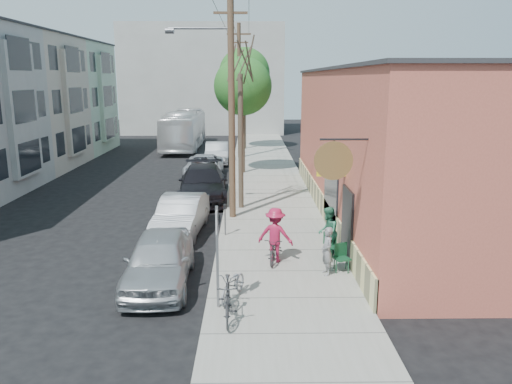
{
  "coord_description": "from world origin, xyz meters",
  "views": [
    {
      "loc": [
        3.2,
        -16.94,
        6.14
      ],
      "look_at": [
        3.47,
        3.42,
        1.5
      ],
      "focal_mm": 35.0,
      "sensor_mm": 36.0,
      "label": 1
    }
  ],
  "objects_px": {
    "patio_chair_b": "(341,258)",
    "bus": "(184,130)",
    "cyclist": "(275,235)",
    "patio_chair_a": "(331,246)",
    "tree_leafy_far": "(244,73)",
    "patron_green": "(328,232)",
    "parking_meter_near": "(225,215)",
    "car_2": "(203,183)",
    "car_1": "(181,215)",
    "parked_bike_a": "(228,300)",
    "tree_bare": "(241,142)",
    "car_3": "(204,166)",
    "car_4": "(217,153)",
    "car_0": "(159,260)",
    "utility_pole_near": "(230,96)",
    "parking_meter_far": "(231,179)",
    "tree_leafy_mid": "(243,86)",
    "parked_bike_b": "(233,285)",
    "patron_grey": "(327,251)",
    "sign_post": "(217,247)"
  },
  "relations": [
    {
      "from": "sign_post",
      "to": "car_4",
      "type": "bearing_deg",
      "value": 93.67
    },
    {
      "from": "cyclist",
      "to": "patio_chair_a",
      "type": "bearing_deg",
      "value": -155.69
    },
    {
      "from": "patio_chair_b",
      "to": "car_3",
      "type": "bearing_deg",
      "value": 86.52
    },
    {
      "from": "parking_meter_far",
      "to": "parked_bike_b",
      "type": "xyz_separation_m",
      "value": [
        0.49,
        -12.85,
        -0.41
      ]
    },
    {
      "from": "parked_bike_a",
      "to": "tree_bare",
      "type": "bearing_deg",
      "value": 87.94
    },
    {
      "from": "car_0",
      "to": "parked_bike_a",
      "type": "bearing_deg",
      "value": -51.6
    },
    {
      "from": "patron_grey",
      "to": "parking_meter_near",
      "type": "bearing_deg",
      "value": -150.9
    },
    {
      "from": "patio_chair_b",
      "to": "patron_green",
      "type": "distance_m",
      "value": 1.47
    },
    {
      "from": "patron_green",
      "to": "parked_bike_a",
      "type": "xyz_separation_m",
      "value": [
        -3.24,
        -4.58,
        -0.34
      ]
    },
    {
      "from": "bus",
      "to": "patio_chair_a",
      "type": "bearing_deg",
      "value": -73.7
    },
    {
      "from": "car_2",
      "to": "car_4",
      "type": "xyz_separation_m",
      "value": [
        0.0,
        11.36,
        -0.09
      ]
    },
    {
      "from": "patio_chair_b",
      "to": "car_3",
      "type": "distance_m",
      "value": 17.32
    },
    {
      "from": "tree_bare",
      "to": "cyclist",
      "type": "xyz_separation_m",
      "value": [
        1.25,
        -7.21,
        -2.18
      ]
    },
    {
      "from": "patio_chair_a",
      "to": "cyclist",
      "type": "height_order",
      "value": "cyclist"
    },
    {
      "from": "tree_leafy_far",
      "to": "patron_green",
      "type": "xyz_separation_m",
      "value": [
        3.08,
        -27.28,
        -5.54
      ]
    },
    {
      "from": "parking_meter_far",
      "to": "car_3",
      "type": "relative_size",
      "value": 0.25
    },
    {
      "from": "patio_chair_a",
      "to": "car_1",
      "type": "height_order",
      "value": "car_1"
    },
    {
      "from": "car_3",
      "to": "tree_bare",
      "type": "bearing_deg",
      "value": -74.04
    },
    {
      "from": "cyclist",
      "to": "parked_bike_a",
      "type": "xyz_separation_m",
      "value": [
        -1.42,
        -4.13,
        -0.38
      ]
    },
    {
      "from": "patio_chair_b",
      "to": "bus",
      "type": "height_order",
      "value": "bus"
    },
    {
      "from": "car_0",
      "to": "car_4",
      "type": "distance_m",
      "value": 22.32
    },
    {
      "from": "tree_bare",
      "to": "parked_bike_b",
      "type": "xyz_separation_m",
      "value": [
        -0.06,
        -10.13,
        -2.68
      ]
    },
    {
      "from": "patron_green",
      "to": "cyclist",
      "type": "xyz_separation_m",
      "value": [
        -1.82,
        -0.45,
        0.05
      ]
    },
    {
      "from": "tree_bare",
      "to": "tree_leafy_far",
      "type": "bearing_deg",
      "value": 90.0
    },
    {
      "from": "sign_post",
      "to": "patron_green",
      "type": "distance_m",
      "value": 5.3
    },
    {
      "from": "tree_leafy_far",
      "to": "patio_chair_b",
      "type": "xyz_separation_m",
      "value": [
        3.31,
        -28.66,
        -5.98
      ]
    },
    {
      "from": "parked_bike_a",
      "to": "car_1",
      "type": "xyz_separation_m",
      "value": [
        -2.21,
        7.73,
        0.08
      ]
    },
    {
      "from": "cyclist",
      "to": "parked_bike_a",
      "type": "height_order",
      "value": "cyclist"
    },
    {
      "from": "parked_bike_a",
      "to": "car_0",
      "type": "bearing_deg",
      "value": 129.1
    },
    {
      "from": "cyclist",
      "to": "car_4",
      "type": "xyz_separation_m",
      "value": [
        -3.25,
        20.75,
        -0.3
      ]
    },
    {
      "from": "parking_meter_near",
      "to": "car_1",
      "type": "height_order",
      "value": "car_1"
    },
    {
      "from": "parked_bike_a",
      "to": "tree_leafy_far",
      "type": "bearing_deg",
      "value": 88.47
    },
    {
      "from": "patio_chair_b",
      "to": "cyclist",
      "type": "bearing_deg",
      "value": 132.51
    },
    {
      "from": "car_2",
      "to": "patio_chair_b",
      "type": "bearing_deg",
      "value": -66.63
    },
    {
      "from": "parking_meter_near",
      "to": "car_2",
      "type": "xyz_separation_m",
      "value": [
        -1.45,
        6.51,
        -0.12
      ]
    },
    {
      "from": "utility_pole_near",
      "to": "tree_leafy_far",
      "type": "xyz_separation_m",
      "value": [
        0.41,
        22.16,
        1.16
      ]
    },
    {
      "from": "patron_green",
      "to": "cyclist",
      "type": "bearing_deg",
      "value": -62.94
    },
    {
      "from": "cyclist",
      "to": "patio_chair_b",
      "type": "bearing_deg",
      "value": 172.81
    },
    {
      "from": "utility_pole_near",
      "to": "patio_chair_a",
      "type": "distance_m",
      "value": 8.02
    },
    {
      "from": "patio_chair_a",
      "to": "car_2",
      "type": "distance_m",
      "value": 10.51
    },
    {
      "from": "car_2",
      "to": "patio_chair_a",
      "type": "bearing_deg",
      "value": -64.45
    },
    {
      "from": "parking_meter_near",
      "to": "car_4",
      "type": "xyz_separation_m",
      "value": [
        -1.45,
        17.86,
        -0.21
      ]
    },
    {
      "from": "patio_chair_a",
      "to": "cyclist",
      "type": "relative_size",
      "value": 0.48
    },
    {
      "from": "tree_leafy_far",
      "to": "patio_chair_b",
      "type": "relative_size",
      "value": 9.77
    },
    {
      "from": "parked_bike_a",
      "to": "parking_meter_near",
      "type": "bearing_deg",
      "value": 91.93
    },
    {
      "from": "parked_bike_a",
      "to": "car_4",
      "type": "distance_m",
      "value": 24.94
    },
    {
      "from": "tree_leafy_mid",
      "to": "car_2",
      "type": "xyz_separation_m",
      "value": [
        -2.0,
        -6.93,
        -4.79
      ]
    },
    {
      "from": "tree_leafy_far",
      "to": "car_2",
      "type": "height_order",
      "value": "tree_leafy_far"
    },
    {
      "from": "car_1",
      "to": "car_0",
      "type": "bearing_deg",
      "value": -85.46
    },
    {
      "from": "patio_chair_a",
      "to": "patron_green",
      "type": "bearing_deg",
      "value": 124.95
    }
  ]
}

